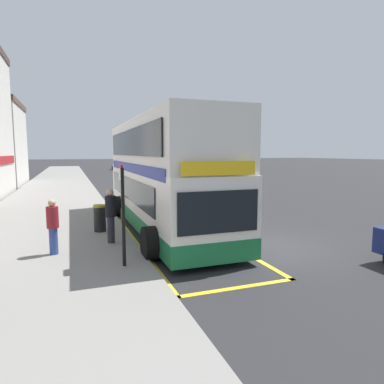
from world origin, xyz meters
TOP-DOWN VIEW (x-y plane):
  - ground_plane at (0.00, 32.00)m, footprint 260.00×260.00m
  - pavement_near at (-7.00, 32.00)m, footprint 6.00×76.00m
  - double_decker_bus at (-2.46, 4.09)m, footprint 3.28×11.36m
  - bus_bay_markings at (-2.44, 4.44)m, footprint 3.13×14.35m
  - bus_stop_sign at (-4.73, -0.52)m, footprint 0.09×0.51m
  - parked_car_white_kerbside at (5.09, 29.22)m, footprint 2.09×4.20m
  - parked_car_maroon_distant at (2.78, 44.10)m, footprint 2.09×4.20m
  - parked_car_silver_ahead at (2.54, 53.58)m, footprint 2.09×4.20m
  - pedestrian_waiting_near_sign at (-6.52, 1.14)m, footprint 0.34×0.34m
  - pedestrian_further_back at (-4.78, 1.86)m, footprint 0.34×0.34m
  - litter_bin at (-4.99, 3.65)m, footprint 0.47×0.47m

SIDE VIEW (x-z plane):
  - ground_plane at x=0.00m, z-range 0.00..0.00m
  - bus_bay_markings at x=-2.44m, z-range 0.00..0.01m
  - pavement_near at x=-7.00m, z-range 0.00..0.14m
  - litter_bin at x=-4.99m, z-range 0.14..1.16m
  - parked_car_white_kerbside at x=5.09m, z-range -0.01..1.61m
  - parked_car_maroon_distant at x=2.78m, z-range -0.01..1.61m
  - parked_car_silver_ahead at x=2.54m, z-range -0.01..1.61m
  - pedestrian_waiting_near_sign at x=-6.52m, z-range 0.21..1.83m
  - pedestrian_further_back at x=-4.78m, z-range 0.23..2.02m
  - bus_stop_sign at x=-4.73m, z-range 0.38..3.04m
  - double_decker_bus at x=-2.46m, z-range -0.13..4.27m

